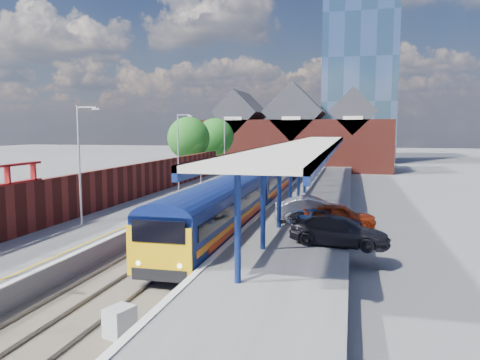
# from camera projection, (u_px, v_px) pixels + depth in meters

# --- Properties ---
(ground) EXTENTS (240.00, 240.00, 0.00)m
(ground) POSITION_uv_depth(u_px,v_px,m) (264.00, 192.00, 49.52)
(ground) COLOR #5B5B5E
(ground) RESTS_ON ground
(ballast_bed) EXTENTS (6.00, 76.00, 0.06)m
(ballast_bed) POSITION_uv_depth(u_px,v_px,m) (242.00, 207.00, 39.86)
(ballast_bed) COLOR #473D33
(ballast_bed) RESTS_ON ground
(rails) EXTENTS (4.51, 76.00, 0.14)m
(rails) POSITION_uv_depth(u_px,v_px,m) (242.00, 206.00, 39.85)
(rails) COLOR slate
(rails) RESTS_ON ground
(left_platform) EXTENTS (5.00, 76.00, 1.00)m
(left_platform) POSITION_uv_depth(u_px,v_px,m) (181.00, 199.00, 41.08)
(left_platform) COLOR #565659
(left_platform) RESTS_ON ground
(right_platform) EXTENTS (6.00, 76.00, 1.00)m
(right_platform) POSITION_uv_depth(u_px,v_px,m) (313.00, 204.00, 38.41)
(right_platform) COLOR #565659
(right_platform) RESTS_ON ground
(coping_left) EXTENTS (0.30, 76.00, 0.05)m
(coping_left) POSITION_uv_depth(u_px,v_px,m) (207.00, 194.00, 40.48)
(coping_left) COLOR silver
(coping_left) RESTS_ON left_platform
(coping_right) EXTENTS (0.30, 76.00, 0.05)m
(coping_right) POSITION_uv_depth(u_px,v_px,m) (279.00, 196.00, 39.02)
(coping_right) COLOR silver
(coping_right) RESTS_ON right_platform
(yellow_line) EXTENTS (0.14, 76.00, 0.01)m
(yellow_line) POSITION_uv_depth(u_px,v_px,m) (200.00, 194.00, 40.62)
(yellow_line) COLOR yellow
(yellow_line) RESTS_ON left_platform
(train) EXTENTS (2.90, 65.91, 3.45)m
(train) POSITION_uv_depth(u_px,v_px,m) (280.00, 171.00, 50.57)
(train) COLOR #0B1953
(train) RESTS_ON ground
(canopy) EXTENTS (4.50, 52.00, 4.48)m
(canopy) POSITION_uv_depth(u_px,v_px,m) (310.00, 145.00, 39.89)
(canopy) COLOR navy
(canopy) RESTS_ON right_platform
(lamp_post_b) EXTENTS (1.48, 0.18, 7.00)m
(lamp_post_b) POSITION_uv_depth(u_px,v_px,m) (81.00, 158.00, 27.25)
(lamp_post_b) COLOR #A5A8AA
(lamp_post_b) RESTS_ON left_platform
(lamp_post_c) EXTENTS (1.48, 0.18, 7.00)m
(lamp_post_c) POSITION_uv_depth(u_px,v_px,m) (179.00, 147.00, 42.72)
(lamp_post_c) COLOR #A5A8AA
(lamp_post_c) RESTS_ON left_platform
(lamp_post_d) EXTENTS (1.48, 0.18, 7.00)m
(lamp_post_d) POSITION_uv_depth(u_px,v_px,m) (226.00, 142.00, 58.18)
(lamp_post_d) COLOR #A5A8AA
(lamp_post_d) RESTS_ON left_platform
(platform_sign) EXTENTS (0.55, 0.08, 2.50)m
(platform_sign) POSITION_uv_depth(u_px,v_px,m) (201.00, 170.00, 44.59)
(platform_sign) COLOR #A5A8AA
(platform_sign) RESTS_ON left_platform
(brick_wall) EXTENTS (0.35, 50.00, 3.86)m
(brick_wall) POSITION_uv_depth(u_px,v_px,m) (118.00, 185.00, 35.22)
(brick_wall) COLOR #5B1F18
(brick_wall) RESTS_ON left_platform
(station_building) EXTENTS (30.00, 12.12, 13.78)m
(station_building) POSITION_uv_depth(u_px,v_px,m) (296.00, 136.00, 75.98)
(station_building) COLOR #5B1F18
(station_building) RESTS_ON ground
(glass_tower) EXTENTS (14.20, 14.20, 40.30)m
(glass_tower) POSITION_uv_depth(u_px,v_px,m) (360.00, 60.00, 93.30)
(glass_tower) COLOR #446175
(glass_tower) RESTS_ON ground
(tree_near) EXTENTS (5.20, 5.20, 8.10)m
(tree_near) POSITION_uv_depth(u_px,v_px,m) (189.00, 139.00, 57.04)
(tree_near) COLOR #382314
(tree_near) RESTS_ON ground
(tree_far) EXTENTS (5.20, 5.20, 8.10)m
(tree_far) POSITION_uv_depth(u_px,v_px,m) (216.00, 138.00, 64.54)
(tree_far) COLOR #382314
(tree_far) RESTS_ON ground
(parked_car_red) EXTENTS (4.31, 2.10, 1.42)m
(parked_car_red) POSITION_uv_depth(u_px,v_px,m) (339.00, 216.00, 26.74)
(parked_car_red) COLOR maroon
(parked_car_red) RESTS_ON right_platform
(parked_car_silver) EXTENTS (4.88, 2.46, 1.53)m
(parked_car_silver) POSITION_uv_depth(u_px,v_px,m) (313.00, 209.00, 28.50)
(parked_car_silver) COLOR #B5B4B9
(parked_car_silver) RESTS_ON right_platform
(parked_car_dark) EXTENTS (5.16, 3.00, 1.40)m
(parked_car_dark) POSITION_uv_depth(u_px,v_px,m) (339.00, 231.00, 22.79)
(parked_car_dark) COLOR black
(parked_car_dark) RESTS_ON right_platform
(parked_car_blue) EXTENTS (4.26, 2.45, 1.12)m
(parked_car_blue) POSITION_uv_depth(u_px,v_px,m) (326.00, 219.00, 26.57)
(parked_car_blue) COLOR navy
(parked_car_blue) RESTS_ON right_platform
(relay_cabinet) EXTENTS (0.94, 1.07, 1.00)m
(relay_cabinet) POSITION_uv_depth(u_px,v_px,m) (120.00, 322.00, 14.99)
(relay_cabinet) COLOR #A6A9AB
(relay_cabinet) RESTS_ON ground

